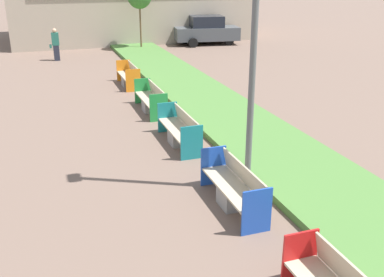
# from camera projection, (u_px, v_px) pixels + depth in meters

# --- Properties ---
(planter_grass_strip) EXTENTS (2.80, 120.00, 0.18)m
(planter_grass_strip) POSITION_uv_depth(u_px,v_px,m) (299.00, 168.00, 11.30)
(planter_grass_strip) COLOR #4C7A38
(planter_grass_strip) RESTS_ON ground
(bench_blue_frame) EXTENTS (0.65, 2.28, 0.94)m
(bench_blue_frame) POSITION_uv_depth(u_px,v_px,m) (234.00, 190.00, 9.56)
(bench_blue_frame) COLOR gray
(bench_blue_frame) RESTS_ON ground
(bench_teal_frame) EXTENTS (0.65, 2.36, 0.94)m
(bench_teal_frame) POSITION_uv_depth(u_px,v_px,m) (180.00, 132.00, 12.95)
(bench_teal_frame) COLOR gray
(bench_teal_frame) RESTS_ON ground
(bench_green_frame) EXTENTS (0.65, 2.37, 0.94)m
(bench_green_frame) POSITION_uv_depth(u_px,v_px,m) (151.00, 101.00, 15.93)
(bench_green_frame) COLOR gray
(bench_green_frame) RESTS_ON ground
(bench_orange_frame) EXTENTS (0.65, 2.12, 0.94)m
(bench_orange_frame) POSITION_uv_depth(u_px,v_px,m) (129.00, 77.00, 19.39)
(bench_orange_frame) COLOR gray
(bench_orange_frame) RESTS_ON ground
(pedestrian_walking) EXTENTS (0.53, 0.24, 1.75)m
(pedestrian_walking) POSITION_uv_depth(u_px,v_px,m) (56.00, 44.00, 24.51)
(pedestrian_walking) COLOR #232633
(pedestrian_walking) RESTS_ON ground
(parked_car_distant) EXTENTS (4.41, 2.35, 1.86)m
(parked_car_distant) POSITION_uv_depth(u_px,v_px,m) (207.00, 31.00, 29.72)
(parked_car_distant) COLOR #474C51
(parked_car_distant) RESTS_ON ground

